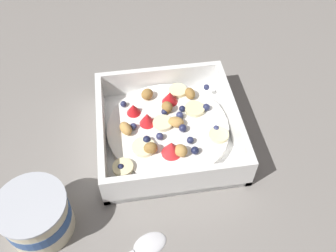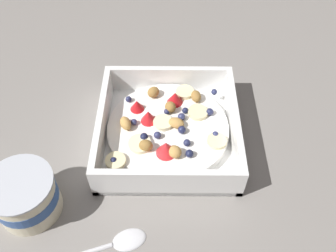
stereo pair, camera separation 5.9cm
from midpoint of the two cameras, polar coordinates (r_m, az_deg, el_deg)
name	(u,v)px [view 1 (the left image)]	position (r m, az deg, el deg)	size (l,w,h in m)	color
ground_plane	(164,143)	(0.61, -3.39, -2.91)	(2.40, 2.40, 0.00)	gray
fruit_bowl	(168,130)	(0.60, -2.88, -0.76)	(0.23, 0.23, 0.06)	white
spoon	(132,252)	(0.52, -9.15, -19.26)	(0.07, 0.17, 0.01)	silver
yogurt_cup	(37,216)	(0.54, -23.14, -13.12)	(0.09, 0.09, 0.07)	beige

